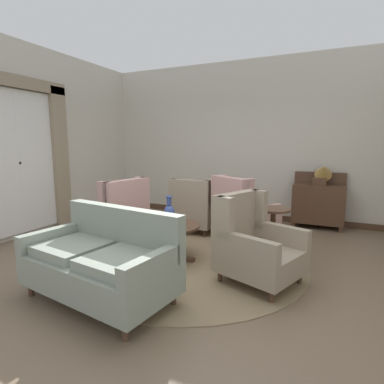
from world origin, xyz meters
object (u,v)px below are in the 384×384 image
(armchair_near_window, at_px, (195,209))
(armchair_beside_settee, at_px, (116,218))
(porcelain_vase, at_px, (169,213))
(side_table, at_px, (273,229))
(armchair_far_left, at_px, (254,245))
(armchair_near_sideboard, at_px, (242,215))
(settee, at_px, (102,262))
(coffee_table, at_px, (171,232))
(gramophone, at_px, (323,173))
(sideboard, at_px, (318,203))

(armchair_near_window, xyz_separation_m, armchair_beside_settee, (-0.84, -1.19, 0.01))
(porcelain_vase, height_order, side_table, porcelain_vase)
(armchair_far_left, relative_size, armchair_near_sideboard, 0.91)
(armchair_near_window, xyz_separation_m, side_table, (1.52, -0.77, -0.00))
(settee, xyz_separation_m, armchair_near_window, (-0.14, 2.64, 0.03))
(side_table, bearing_deg, porcelain_vase, -156.00)
(armchair_near_window, height_order, armchair_near_sideboard, armchair_near_sideboard)
(coffee_table, bearing_deg, armchair_far_left, -9.76)
(coffee_table, xyz_separation_m, gramophone, (1.82, 2.48, 0.67))
(armchair_far_left, xyz_separation_m, armchair_near_sideboard, (-0.52, 1.37, 0.01))
(porcelain_vase, xyz_separation_m, gramophone, (1.85, 2.47, 0.41))
(porcelain_vase, height_order, armchair_beside_settee, armchair_beside_settee)
(coffee_table, xyz_separation_m, sideboard, (1.78, 2.57, 0.09))
(side_table, bearing_deg, armchair_near_window, 153.31)
(settee, distance_m, side_table, 2.33)
(coffee_table, distance_m, porcelain_vase, 0.26)
(armchair_near_window, relative_size, armchair_near_sideboard, 0.85)
(armchair_far_left, xyz_separation_m, side_table, (0.07, 0.81, -0.00))
(porcelain_vase, bearing_deg, coffee_table, -29.67)
(armchair_near_sideboard, bearing_deg, sideboard, -95.40)
(sideboard, bearing_deg, armchair_near_window, -149.25)
(armchair_beside_settee, height_order, gramophone, gramophone)
(coffee_table, distance_m, armchair_near_sideboard, 1.35)
(porcelain_vase, bearing_deg, armchair_far_left, -10.34)
(coffee_table, bearing_deg, side_table, 25.21)
(coffee_table, distance_m, armchair_beside_settee, 1.10)
(sideboard, bearing_deg, side_table, -104.20)
(coffee_table, xyz_separation_m, side_table, (1.28, 0.60, 0.04))
(settee, bearing_deg, side_table, 61.90)
(armchair_far_left, height_order, sideboard, sideboard)
(side_table, bearing_deg, settee, -126.47)
(armchair_far_left, relative_size, sideboard, 1.00)
(coffee_table, height_order, armchair_beside_settee, armchair_beside_settee)
(sideboard, bearing_deg, coffee_table, -124.65)
(porcelain_vase, bearing_deg, gramophone, 53.05)
(armchair_far_left, bearing_deg, porcelain_vase, 100.31)
(armchair_beside_settee, distance_m, side_table, 2.40)
(armchair_near_window, distance_m, side_table, 1.71)
(armchair_near_window, distance_m, armchair_beside_settee, 1.45)
(coffee_table, bearing_deg, gramophone, 53.73)
(settee, relative_size, armchair_far_left, 1.60)
(armchair_near_sideboard, xyz_separation_m, armchair_beside_settee, (-1.77, -0.98, -0.01))
(armchair_near_sideboard, height_order, gramophone, gramophone)
(porcelain_vase, xyz_separation_m, armchair_near_sideboard, (0.72, 1.14, -0.21))
(armchair_far_left, relative_size, gramophone, 2.18)
(armchair_near_window, xyz_separation_m, armchair_near_sideboard, (0.93, -0.20, 0.02))
(armchair_near_sideboard, bearing_deg, armchair_far_left, 143.32)
(porcelain_vase, distance_m, gramophone, 3.11)
(sideboard, bearing_deg, gramophone, -62.04)
(settee, bearing_deg, porcelain_vase, 95.04)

